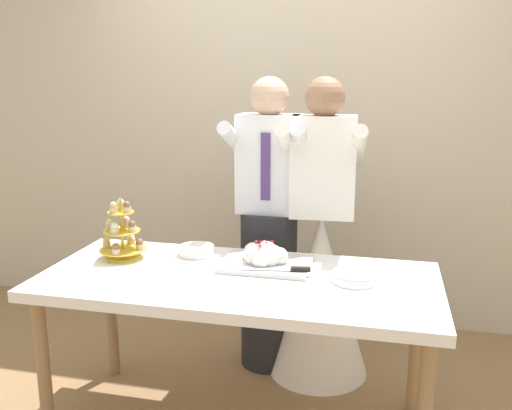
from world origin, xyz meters
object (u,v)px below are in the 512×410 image
Objects in this scene: cupcake_stand at (122,235)px; person_groom at (269,241)px; dessert_table at (238,291)px; round_cake at (197,252)px; plate_stack at (355,277)px; person_bride at (320,275)px; main_cake_tray at (266,258)px.

cupcake_stand is 0.18× the size of person_groom.
round_cake reaches higher than dessert_table.
cupcake_stand is 1.15m from plate_stack.
person_groom is (-0.51, 0.60, -0.05)m from plate_stack.
person_bride is at bearing -5.78° from person_groom.
person_groom is at bearing 56.99° from round_cake.
person_groom is (0.01, 0.65, 0.05)m from dessert_table.
round_cake is 0.52m from person_groom.
main_cake_tray is 0.51m from person_groom.
round_cake is 0.74m from person_bride.
cupcake_stand is 1.27× the size of round_cake.
plate_stack is at bearing -14.18° from main_cake_tray.
main_cake_tray is at bearing -114.42° from person_bride.
person_bride reaches higher than round_cake.
plate_stack is 0.65m from person_bride.
main_cake_tray is (0.10, 0.16, 0.12)m from dessert_table.
cupcake_stand reaches higher than plate_stack.
plate_stack is 0.12× the size of person_groom.
person_groom and person_bride have the same top height.
plate_stack is 0.85× the size of round_cake.
main_cake_tray reaches higher than dessert_table.
plate_stack is at bearing 5.45° from dessert_table.
person_bride is (0.21, 0.46, -0.23)m from main_cake_tray.
person_groom reaches higher than round_cake.
person_groom is at bearing 100.08° from main_cake_tray.
person_bride is (-0.21, 0.57, -0.21)m from plate_stack.
person_bride is at bearing 65.58° from main_cake_tray.
dessert_table is 0.53m from plate_stack.
dessert_table is at bearing -90.66° from person_groom.
main_cake_tray is 0.26× the size of person_groom.
dessert_table is 0.36m from round_cake.
cupcake_stand is 0.38m from round_cake.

